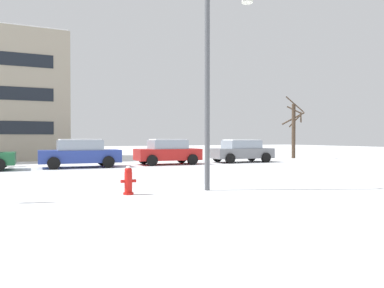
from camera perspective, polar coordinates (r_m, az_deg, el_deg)
The scene contains 8 objects.
ground_plane at distance 12.98m, azimuth -26.75°, elevation -6.33°, with size 120.00×120.00×0.00m, color white.
road_surface at distance 16.39m, azimuth -26.44°, elevation -4.83°, with size 80.00×8.86×0.00m.
fire_hydrant at distance 11.02m, azimuth -9.53°, elevation -5.36°, with size 0.44×0.30×0.82m.
street_lamp at distance 12.05m, azimuth 3.48°, elevation 11.64°, with size 1.72×0.36×6.40m.
parked_car_blue at distance 21.67m, azimuth -16.49°, elevation -1.31°, with size 4.35×2.30×1.56m.
parked_car_red at distance 23.15m, azimuth -3.67°, elevation -1.15°, with size 3.95×2.20×1.55m.
parked_car_gray at distance 25.43m, azimuth 7.42°, elevation -1.01°, with size 4.16×2.17×1.51m.
tree_far_left at distance 31.17m, azimuth 15.05°, elevation 2.35°, with size 2.26×2.27×4.86m.
Camera 1 is at (0.34, -12.87, 1.62)m, focal length 35.54 mm.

